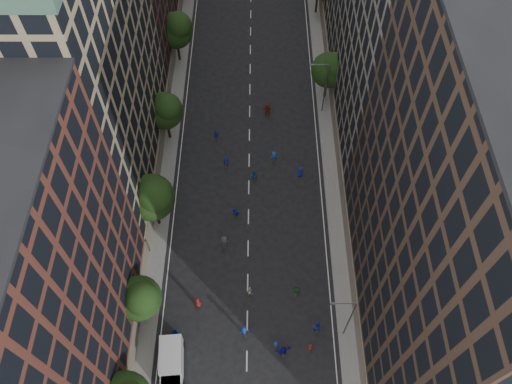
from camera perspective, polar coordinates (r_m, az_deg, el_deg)
ground at (r=70.90m, az=-0.76°, el=6.24°), size 240.00×240.00×0.00m
sidewalk_left at (r=76.97m, az=-9.84°, el=10.48°), size 4.00×105.00×0.15m
sidewalk_right at (r=76.66m, az=8.45°, el=10.51°), size 4.00×105.00×0.15m
bldg_left_a at (r=47.15m, az=-25.48°, el=-9.89°), size 14.00×22.00×30.00m
bldg_left_b at (r=58.62m, az=-20.42°, el=12.80°), size 14.00×26.00×34.00m
bldg_right_a at (r=45.47m, az=23.41°, el=-3.98°), size 14.00×30.00×36.00m
bldg_right_b at (r=64.86m, az=17.04°, el=18.11°), size 14.00×28.00×33.00m
tree_left_1 at (r=53.88m, az=-13.15°, el=-11.74°), size 4.80×4.80×8.21m
tree_left_2 at (r=58.57m, az=-11.78°, el=-0.54°), size 5.60×5.60×9.45m
tree_left_3 at (r=67.51m, az=-10.34°, el=9.22°), size 5.00×5.00×8.58m
tree_left_4 at (r=78.96m, az=-9.13°, el=17.91°), size 5.40×5.40×9.08m
tree_right_a at (r=72.99m, az=8.48°, el=13.75°), size 5.00×5.00×8.39m
streetlamp_near at (r=53.06m, az=10.50°, el=-13.90°), size 2.64×0.22×9.06m
streetlamp_far at (r=71.12m, az=7.79°, el=11.95°), size 2.64×0.22×9.06m
cargo_van at (r=55.43m, az=-9.64°, el=-18.64°), size 2.85×5.41×2.79m
skater_1 at (r=55.95m, az=2.30°, el=-17.02°), size 0.69×0.55×1.65m
skater_2 at (r=56.75m, az=6.91°, el=-14.99°), size 1.13×1.00×1.92m
skater_3 at (r=56.28m, az=-1.36°, el=-15.61°), size 1.31×1.00×1.79m
skater_4 at (r=56.83m, az=-9.19°, el=-15.61°), size 1.20×0.87×1.90m
skater_5 at (r=55.66m, az=3.11°, el=-17.68°), size 1.83×0.89×1.89m
skater_6 at (r=57.77m, az=-6.68°, el=-12.44°), size 0.96×0.78×1.71m
skater_7 at (r=56.20m, az=6.20°, el=-17.22°), size 0.62×0.50×1.49m
skater_8 at (r=58.01m, az=-0.75°, el=-11.25°), size 0.91×0.81×1.54m
skater_9 at (r=60.67m, az=-3.66°, el=-5.65°), size 1.24×0.75×1.86m
skater_10 at (r=58.11m, az=4.67°, el=-11.14°), size 1.10×0.75×1.73m
skater_11 at (r=62.79m, az=-2.35°, el=-2.35°), size 1.52×1.00×1.57m
skater_12 at (r=66.43m, az=5.07°, el=2.30°), size 0.87×0.63×1.67m
skater_13 at (r=67.28m, az=-3.46°, el=3.47°), size 0.67×0.48×1.70m
skater_14 at (r=65.86m, az=-0.23°, el=1.92°), size 0.89×0.74×1.65m
skater_15 at (r=67.76m, az=2.08°, el=4.08°), size 1.18×0.82×1.67m
skater_16 at (r=70.40m, az=-4.55°, el=6.58°), size 1.04×0.63×1.65m
skater_17 at (r=73.14m, az=1.30°, el=9.39°), size 1.85×0.93×1.91m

